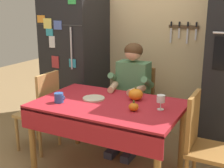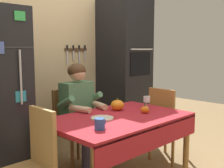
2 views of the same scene
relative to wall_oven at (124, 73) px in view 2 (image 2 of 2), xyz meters
The scene contains 12 objects.
back_wall_assembly 1.09m from the wall_oven, 160.68° to the left, with size 3.70×0.13×2.60m.
wall_oven is the anchor object (origin of this frame).
dining_table 1.45m from the wall_oven, 138.69° to the right, with size 1.40×0.90×0.74m.
chair_behind_person 1.20m from the wall_oven, behind, with size 0.40×0.40×0.93m.
seated_person 1.16m from the wall_oven, 163.39° to the right, with size 0.47×0.55×1.25m.
chair_right_side 1.02m from the wall_oven, 99.98° to the right, with size 0.40×0.40×0.93m.
chair_left_side 2.18m from the wall_oven, 157.25° to the right, with size 0.40×0.40×0.93m.
coffee_mug 1.87m from the wall_oven, 143.28° to the right, with size 0.12×0.09×0.09m.
wine_glass 1.03m from the wall_oven, 122.49° to the right, with size 0.08×0.08×0.14m.
pumpkin_large 1.13m from the wall_oven, 140.87° to the right, with size 0.15×0.15×0.14m.
pumpkin_medium 1.27m from the wall_oven, 126.95° to the right, with size 0.09×0.09×0.10m.
serving_tray 1.54m from the wall_oven, 145.02° to the right, with size 0.22×0.22×0.02m, color beige.
Camera 2 is at (-1.94, -1.78, 1.41)m, focal length 44.70 mm.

